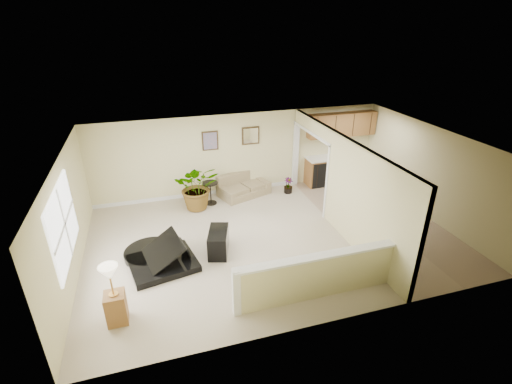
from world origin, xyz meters
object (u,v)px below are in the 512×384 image
object	(u,v)px
piano_bench	(219,242)
small_plant	(288,186)
palm_plant	(198,187)
accent_table	(210,190)
lamp_stand	(114,299)
piano	(158,242)
loveseat	(244,184)

from	to	relation	value
piano_bench	small_plant	size ratio (longest dim) A/B	1.72
piano_bench	palm_plant	xyz separation A→B (m)	(-0.10, 2.39, 0.39)
accent_table	lamp_stand	distance (m)	4.90
small_plant	palm_plant	bearing A→B (deg)	-175.71
small_plant	lamp_stand	distance (m)	6.56
lamp_stand	piano	bearing A→B (deg)	61.62
piano	lamp_stand	bearing A→B (deg)	-129.57
lamp_stand	piano_bench	bearing A→B (deg)	36.57
loveseat	piano	bearing A→B (deg)	-152.32
accent_table	lamp_stand	size ratio (longest dim) A/B	0.55
piano_bench	small_plant	xyz separation A→B (m)	(2.77, 2.61, -0.07)
piano_bench	accent_table	bearing A→B (deg)	83.55
piano_bench	piano	bearing A→B (deg)	-178.23
accent_table	small_plant	size ratio (longest dim) A/B	1.37
small_plant	piano	bearing A→B (deg)	-147.29
lamp_stand	accent_table	bearing A→B (deg)	59.25
piano	lamp_stand	world-z (taller)	piano
accent_table	piano_bench	bearing A→B (deg)	-96.45
piano_bench	small_plant	world-z (taller)	piano_bench
accent_table	small_plant	xyz separation A→B (m)	(2.48, 0.04, -0.23)
accent_table	loveseat	bearing A→B (deg)	17.28
palm_plant	loveseat	bearing A→B (deg)	19.19
piano	piano_bench	xyz separation A→B (m)	(1.35, 0.04, -0.27)
piano	palm_plant	bearing A→B (deg)	51.68
palm_plant	small_plant	bearing A→B (deg)	4.29
loveseat	palm_plant	xyz separation A→B (m)	(-1.50, -0.52, 0.34)
piano_bench	accent_table	xyz separation A→B (m)	(0.29, 2.57, 0.15)
loveseat	accent_table	world-z (taller)	loveseat
small_plant	lamp_stand	xyz separation A→B (m)	(-4.99, -4.25, 0.31)
piano	piano_bench	size ratio (longest dim) A/B	2.18
accent_table	palm_plant	bearing A→B (deg)	-155.72
accent_table	palm_plant	xyz separation A→B (m)	(-0.39, -0.18, 0.24)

